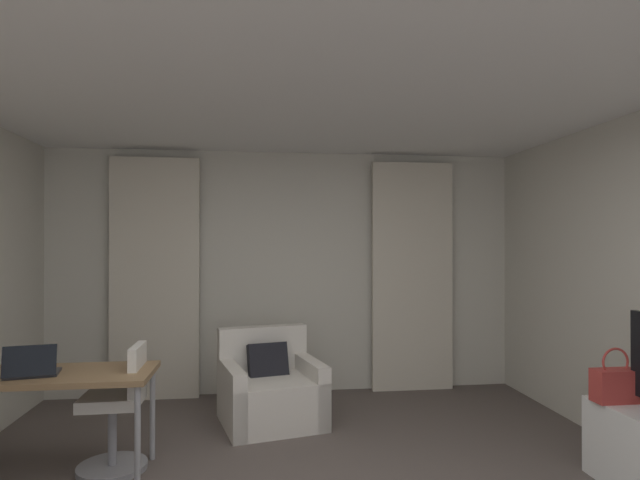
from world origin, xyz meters
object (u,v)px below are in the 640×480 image
at_px(desk, 49,382).
at_px(handbag_primary, 616,384).
at_px(armchair, 270,392).
at_px(laptop, 32,369).
at_px(desk_chair, 118,414).

bearing_deg(desk, handbag_primary, -7.56).
height_order(desk, handbag_primary, handbag_primary).
distance_m(armchair, laptop, 1.97).
bearing_deg(desk_chair, desk, -168.09).
bearing_deg(laptop, desk, 48.15).
xyz_separation_m(armchair, laptop, (-1.61, -1.02, 0.49)).
bearing_deg(desk, desk_chair, 11.91).
height_order(laptop, handbag_primary, laptop).
height_order(desk_chair, handbag_primary, handbag_primary).
bearing_deg(desk_chair, armchair, 37.41).
bearing_deg(desk_chair, handbag_primary, -10.03).
distance_m(desk, handbag_primary, 3.86).
bearing_deg(handbag_primary, armchair, 147.80).
xyz_separation_m(desk_chair, handbag_primary, (3.39, -0.60, 0.26)).
bearing_deg(desk, laptop, -131.85).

